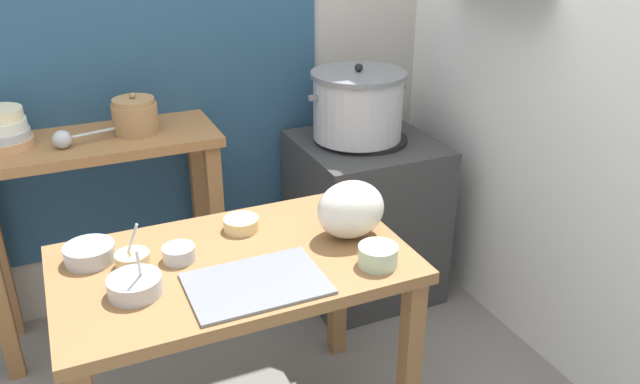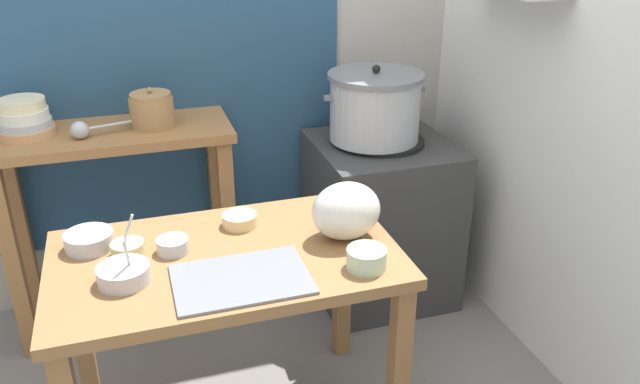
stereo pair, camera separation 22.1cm
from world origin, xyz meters
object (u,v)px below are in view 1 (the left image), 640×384
at_px(prep_bowl_1, 241,223).
at_px(prep_bowl_2, 179,253).
at_px(prep_table, 235,289).
at_px(clay_pot, 135,116).
at_px(serving_tray, 256,283).
at_px(prep_bowl_4, 135,285).
at_px(stove_block, 364,216).
at_px(back_shelf_table, 100,190).
at_px(prep_bowl_5, 90,252).
at_px(prep_bowl_3, 133,259).
at_px(bowl_stack_enamel, 1,130).
at_px(prep_bowl_0, 378,255).
at_px(ladle, 65,139).
at_px(steamer_pot, 358,105).
at_px(plastic_bag, 351,209).

height_order(prep_bowl_1, prep_bowl_2, prep_bowl_2).
bearing_deg(prep_table, clay_pot, 100.05).
relative_size(serving_tray, prep_bowl_4, 2.56).
relative_size(stove_block, prep_bowl_1, 6.46).
height_order(back_shelf_table, prep_bowl_2, back_shelf_table).
bearing_deg(clay_pot, stove_block, -7.62).
bearing_deg(prep_bowl_1, prep_bowl_5, -179.07).
bearing_deg(prep_bowl_3, bowl_stack_enamel, 113.69).
xyz_separation_m(bowl_stack_enamel, prep_bowl_3, (0.33, -0.76, -0.22)).
bearing_deg(serving_tray, prep_bowl_0, -6.55).
bearing_deg(clay_pot, ladle, -166.31).
height_order(stove_block, prep_bowl_2, stove_block).
distance_m(prep_table, prep_bowl_0, 0.48).
relative_size(steamer_pot, clay_pot, 2.61).
relative_size(serving_tray, prep_bowl_3, 2.90).
distance_m(stove_block, prep_bowl_4, 1.41).
bearing_deg(stove_block, ladle, 177.06).
height_order(back_shelf_table, prep_bowl_5, back_shelf_table).
relative_size(steamer_pot, plastic_bag, 2.00).
bearing_deg(prep_bowl_1, prep_bowl_0, -51.15).
bearing_deg(stove_block, prep_table, -140.78).
bearing_deg(clay_pot, bowl_stack_enamel, 175.81).
xyz_separation_m(bowl_stack_enamel, plastic_bag, (1.03, -0.85, -0.15)).
bearing_deg(prep_bowl_0, prep_bowl_4, 168.77).
bearing_deg(prep_bowl_1, serving_tray, -100.53).
distance_m(serving_tray, prep_bowl_2, 0.29).
xyz_separation_m(prep_bowl_4, prep_bowl_5, (-0.10, 0.24, 0.00)).
height_order(steamer_pot, prep_bowl_1, steamer_pot).
height_order(ladle, prep_bowl_4, ladle).
relative_size(prep_table, plastic_bag, 4.75).
relative_size(clay_pot, prep_bowl_4, 1.13).
relative_size(prep_bowl_3, prep_bowl_5, 0.89).
relative_size(bowl_stack_enamel, prep_bowl_0, 1.74).
relative_size(bowl_stack_enamel, prep_bowl_2, 2.10).
xyz_separation_m(steamer_pot, prep_bowl_4, (-1.10, -0.77, -0.18)).
bearing_deg(steamer_pot, ladle, 177.91).
relative_size(prep_bowl_0, prep_bowl_1, 1.02).
bearing_deg(clay_pot, prep_bowl_0, -62.03).
distance_m(prep_bowl_0, prep_bowl_5, 0.90).
distance_m(steamer_pot, bowl_stack_enamel, 1.42).
distance_m(bowl_stack_enamel, plastic_bag, 1.35).
bearing_deg(prep_bowl_2, prep_table, -22.13).
bearing_deg(back_shelf_table, stove_block, -6.48).
xyz_separation_m(prep_table, prep_bowl_2, (-0.16, 0.06, 0.14)).
height_order(prep_table, prep_bowl_5, prep_bowl_5).
bearing_deg(prep_bowl_4, clay_pot, 79.16).
xyz_separation_m(back_shelf_table, prep_bowl_0, (0.71, -1.02, 0.08)).
bearing_deg(prep_bowl_5, serving_tray, -38.39).
bearing_deg(prep_bowl_0, prep_bowl_1, 128.85).
relative_size(clay_pot, prep_bowl_1, 1.47).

